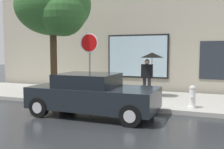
{
  "coord_description": "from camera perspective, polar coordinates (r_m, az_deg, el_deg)",
  "views": [
    {
      "loc": [
        2.4,
        -7.64,
        2.09
      ],
      "look_at": [
        -1.23,
        1.8,
        1.2
      ],
      "focal_mm": 41.24,
      "sensor_mm": 36.0,
      "label": 1
    }
  ],
  "objects": [
    {
      "name": "parked_car",
      "position": [
        8.53,
        -4.31,
        -4.44
      ],
      "size": [
        4.17,
        1.96,
        1.38
      ],
      "color": "black",
      "rests_on": "ground"
    },
    {
      "name": "stop_sign",
      "position": [
        10.07,
        -5.04,
        4.7
      ],
      "size": [
        0.76,
        0.1,
        2.67
      ],
      "color": "gray",
      "rests_on": "sidewalk"
    },
    {
      "name": "fire_hydrant",
      "position": [
        9.39,
        17.39,
        -4.74
      ],
      "size": [
        0.3,
        0.44,
        0.79
      ],
      "color": "white",
      "rests_on": "sidewalk"
    },
    {
      "name": "sidewalk",
      "position": [
        11.09,
        8.24,
        -5.49
      ],
      "size": [
        20.0,
        4.0,
        0.15
      ],
      "primitive_type": "cube",
      "color": "#A3A099",
      "rests_on": "ground"
    },
    {
      "name": "street_tree",
      "position": [
        11.46,
        -12.6,
        14.28
      ],
      "size": [
        3.37,
        2.87,
        5.18
      ],
      "color": "#4C3823",
      "rests_on": "sidewalk"
    },
    {
      "name": "ground_plane",
      "position": [
        8.28,
        3.54,
        -9.61
      ],
      "size": [
        60.0,
        60.0,
        0.0
      ],
      "primitive_type": "plane",
      "color": "#282B2D"
    },
    {
      "name": "pedestrian_with_umbrella",
      "position": [
        11.22,
        8.5,
        2.84
      ],
      "size": [
        0.99,
        0.99,
        1.92
      ],
      "color": "black",
      "rests_on": "sidewalk"
    },
    {
      "name": "building_facade",
      "position": [
        13.43,
        10.82,
        10.87
      ],
      "size": [
        20.0,
        0.67,
        7.0
      ],
      "color": "#B2A893",
      "rests_on": "ground"
    }
  ]
}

